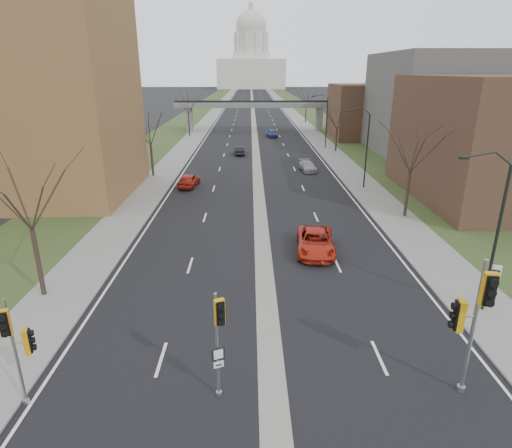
{
  "coord_description": "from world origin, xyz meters",
  "views": [
    {
      "loc": [
        -0.88,
        -14.31,
        12.44
      ],
      "look_at": [
        -0.57,
        8.91,
        4.08
      ],
      "focal_mm": 30.0,
      "sensor_mm": 36.0,
      "label": 1
    }
  ],
  "objects_px": {
    "car_right_mid": "(308,166)",
    "car_left_far": "(239,151)",
    "signal_pole_right": "(473,311)",
    "signal_pole_left": "(16,339)",
    "car_right_far": "(272,133)",
    "signal_pole_median": "(219,330)",
    "speed_limit_sign": "(494,278)",
    "car_left_near": "(189,180)",
    "car_right_near": "(315,242)"
  },
  "relations": [
    {
      "from": "car_right_mid",
      "to": "car_right_far",
      "type": "distance_m",
      "value": 30.65
    },
    {
      "from": "signal_pole_left",
      "to": "car_right_near",
      "type": "distance_m",
      "value": 20.22
    },
    {
      "from": "speed_limit_sign",
      "to": "car_left_far",
      "type": "xyz_separation_m",
      "value": [
        -14.89,
        46.15,
        -1.22
      ]
    },
    {
      "from": "car_left_far",
      "to": "car_right_near",
      "type": "xyz_separation_m",
      "value": [
        6.42,
        -38.17,
        0.14
      ]
    },
    {
      "from": "speed_limit_sign",
      "to": "car_left_near",
      "type": "height_order",
      "value": "speed_limit_sign"
    },
    {
      "from": "signal_pole_left",
      "to": "speed_limit_sign",
      "type": "xyz_separation_m",
      "value": [
        21.85,
        7.01,
        -1.21
      ]
    },
    {
      "from": "signal_pole_median",
      "to": "car_right_near",
      "type": "relative_size",
      "value": 0.82
    },
    {
      "from": "signal_pole_right",
      "to": "car_left_far",
      "type": "distance_m",
      "value": 53.81
    },
    {
      "from": "signal_pole_median",
      "to": "car_left_far",
      "type": "height_order",
      "value": "signal_pole_median"
    },
    {
      "from": "signal_pole_right",
      "to": "car_right_near",
      "type": "distance_m",
      "value": 15.36
    },
    {
      "from": "speed_limit_sign",
      "to": "car_right_near",
      "type": "distance_m",
      "value": 11.69
    },
    {
      "from": "signal_pole_right",
      "to": "car_left_far",
      "type": "relative_size",
      "value": 1.51
    },
    {
      "from": "car_right_far",
      "to": "speed_limit_sign",
      "type": "bearing_deg",
      "value": -88.83
    },
    {
      "from": "signal_pole_median",
      "to": "speed_limit_sign",
      "type": "xyz_separation_m",
      "value": [
        14.37,
        6.78,
        -1.39
      ]
    },
    {
      "from": "signal_pole_median",
      "to": "car_right_mid",
      "type": "distance_m",
      "value": 42.37
    },
    {
      "from": "car_left_near",
      "to": "speed_limit_sign",
      "type": "bearing_deg",
      "value": 134.3
    },
    {
      "from": "car_right_near",
      "to": "car_right_mid",
      "type": "height_order",
      "value": "car_right_near"
    },
    {
      "from": "signal_pole_left",
      "to": "car_right_mid",
      "type": "distance_m",
      "value": 44.72
    },
    {
      "from": "signal_pole_left",
      "to": "car_right_mid",
      "type": "xyz_separation_m",
      "value": [
        16.2,
        41.61,
        -2.44
      ]
    },
    {
      "from": "car_right_far",
      "to": "signal_pole_left",
      "type": "bearing_deg",
      "value": -106.8
    },
    {
      "from": "car_right_near",
      "to": "car_right_mid",
      "type": "distance_m",
      "value": 26.77
    },
    {
      "from": "signal_pole_right",
      "to": "car_left_far",
      "type": "xyz_separation_m",
      "value": [
        -10.13,
        52.75,
        -3.23
      ]
    },
    {
      "from": "signal_pole_left",
      "to": "car_left_far",
      "type": "xyz_separation_m",
      "value": [
        6.96,
        53.16,
        -2.43
      ]
    },
    {
      "from": "car_right_far",
      "to": "car_left_near",
      "type": "bearing_deg",
      "value": -112.87
    },
    {
      "from": "speed_limit_sign",
      "to": "signal_pole_left",
      "type": "bearing_deg",
      "value": -139.96
    },
    {
      "from": "signal_pole_median",
      "to": "car_right_mid",
      "type": "bearing_deg",
      "value": 55.93
    },
    {
      "from": "signal_pole_right",
      "to": "car_right_mid",
      "type": "bearing_deg",
      "value": 97.22
    },
    {
      "from": "car_right_far",
      "to": "signal_pole_right",
      "type": "bearing_deg",
      "value": -93.31
    },
    {
      "from": "signal_pole_left",
      "to": "signal_pole_right",
      "type": "bearing_deg",
      "value": -16.84
    },
    {
      "from": "speed_limit_sign",
      "to": "car_right_near",
      "type": "relative_size",
      "value": 0.45
    },
    {
      "from": "signal_pole_left",
      "to": "car_right_far",
      "type": "distance_m",
      "value": 73.28
    },
    {
      "from": "signal_pole_left",
      "to": "car_left_far",
      "type": "distance_m",
      "value": 53.67
    },
    {
      "from": "car_right_mid",
      "to": "car_right_far",
      "type": "relative_size",
      "value": 0.98
    },
    {
      "from": "car_left_far",
      "to": "car_right_far",
      "type": "relative_size",
      "value": 0.88
    },
    {
      "from": "signal_pole_right",
      "to": "car_right_far",
      "type": "distance_m",
      "value": 71.87
    },
    {
      "from": "signal_pole_left",
      "to": "car_right_far",
      "type": "relative_size",
      "value": 1.05
    },
    {
      "from": "signal_pole_left",
      "to": "car_right_mid",
      "type": "bearing_deg",
      "value": 50.52
    },
    {
      "from": "signal_pole_right",
      "to": "speed_limit_sign",
      "type": "distance_m",
      "value": 8.38
    },
    {
      "from": "signal_pole_median",
      "to": "car_left_near",
      "type": "relative_size",
      "value": 1.05
    },
    {
      "from": "speed_limit_sign",
      "to": "car_left_far",
      "type": "distance_m",
      "value": 48.51
    },
    {
      "from": "car_left_near",
      "to": "car_right_mid",
      "type": "distance_m",
      "value": 16.5
    },
    {
      "from": "speed_limit_sign",
      "to": "car_left_far",
      "type": "bearing_deg",
      "value": 130.13
    },
    {
      "from": "car_left_far",
      "to": "car_right_far",
      "type": "xyz_separation_m",
      "value": [
        5.99,
        18.93,
        0.12
      ]
    },
    {
      "from": "car_left_far",
      "to": "car_right_near",
      "type": "distance_m",
      "value": 38.71
    },
    {
      "from": "car_right_mid",
      "to": "car_left_far",
      "type": "bearing_deg",
      "value": 122.11
    },
    {
      "from": "car_right_near",
      "to": "car_right_mid",
      "type": "xyz_separation_m",
      "value": [
        2.82,
        26.62,
        -0.15
      ]
    },
    {
      "from": "signal_pole_left",
      "to": "signal_pole_median",
      "type": "relative_size",
      "value": 1.01
    },
    {
      "from": "speed_limit_sign",
      "to": "signal_pole_right",
      "type": "bearing_deg",
      "value": -103.52
    },
    {
      "from": "car_left_near",
      "to": "car_left_far",
      "type": "xyz_separation_m",
      "value": [
        5.21,
        19.51,
        -0.11
      ]
    },
    {
      "from": "signal_pole_median",
      "to": "car_right_mid",
      "type": "relative_size",
      "value": 1.07
    }
  ]
}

